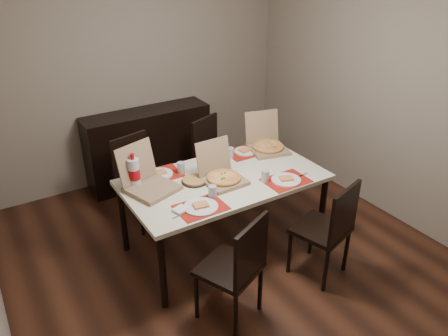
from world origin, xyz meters
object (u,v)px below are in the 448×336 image
(sideboard, at_px, (149,146))
(chair_far_left, at_px, (139,176))
(pizza_box_center, at_px, (222,175))
(chair_far_right, at_px, (213,155))
(chair_near_right, at_px, (329,227))
(dip_bowl, at_px, (215,166))
(chair_near_left, at_px, (237,266))
(soda_bottle, at_px, (134,173))
(dining_table, at_px, (224,184))

(sideboard, xyz_separation_m, chair_far_left, (-0.43, -0.77, 0.06))
(pizza_box_center, bearing_deg, chair_far_right, 63.91)
(chair_near_right, distance_m, chair_far_right, 1.74)
(sideboard, xyz_separation_m, chair_near_right, (0.59, -2.47, 0.06))
(dip_bowl, bearing_deg, chair_near_right, -65.19)
(chair_near_right, bearing_deg, chair_near_left, -179.60)
(dip_bowl, bearing_deg, pizza_box_center, -108.02)
(sideboard, xyz_separation_m, soda_bottle, (-0.68, -1.37, 0.44))
(dining_table, xyz_separation_m, dip_bowl, (0.04, 0.22, 0.08))
(chair_near_left, height_order, soda_bottle, soda_bottle)
(pizza_box_center, bearing_deg, chair_far_left, 116.44)
(sideboard, height_order, soda_bottle, soda_bottle)
(chair_far_right, height_order, dip_bowl, chair_far_right)
(chair_far_left, xyz_separation_m, chair_far_right, (0.91, 0.04, 0.00))
(dining_table, distance_m, chair_near_left, 0.95)
(sideboard, xyz_separation_m, dip_bowl, (0.10, -1.41, 0.31))
(pizza_box_center, distance_m, soda_bottle, 0.77)
(pizza_box_center, bearing_deg, sideboard, 90.61)
(dining_table, height_order, chair_near_right, chair_near_right)
(pizza_box_center, height_order, dip_bowl, pizza_box_center)
(dining_table, distance_m, soda_bottle, 0.82)
(dip_bowl, bearing_deg, chair_near_left, -112.73)
(dip_bowl, height_order, soda_bottle, soda_bottle)
(sideboard, height_order, dip_bowl, sideboard)
(chair_near_left, relative_size, chair_far_right, 1.00)
(chair_far_right, relative_size, soda_bottle, 2.90)
(chair_near_left, relative_size, pizza_box_center, 2.38)
(dip_bowl, bearing_deg, chair_far_right, 61.06)
(sideboard, height_order, dining_table, sideboard)
(chair_near_left, height_order, chair_far_left, same)
(pizza_box_center, bearing_deg, dining_table, 40.05)
(soda_bottle, bearing_deg, dining_table, -19.82)
(sideboard, relative_size, dining_table, 0.83)
(chair_far_left, distance_m, dip_bowl, 0.88)
(sideboard, bearing_deg, chair_far_right, -56.65)
(dining_table, bearing_deg, sideboard, 92.26)
(dip_bowl, xyz_separation_m, soda_bottle, (-0.78, 0.05, 0.12))
(sideboard, bearing_deg, chair_near_left, -97.88)
(chair_far_right, height_order, soda_bottle, soda_bottle)
(chair_near_left, height_order, chair_far_right, same)
(sideboard, distance_m, soda_bottle, 1.59)
(chair_near_left, xyz_separation_m, dip_bowl, (0.45, 1.06, 0.25))
(sideboard, xyz_separation_m, chair_near_left, (-0.34, -2.48, 0.06))
(chair_near_right, relative_size, chair_far_right, 1.00)
(chair_near_left, xyz_separation_m, chair_far_right, (0.82, 1.75, 0.00))
(chair_far_left, distance_m, pizza_box_center, 1.06)
(chair_near_right, bearing_deg, pizza_box_center, 125.82)
(dip_bowl, distance_m, soda_bottle, 0.79)
(chair_near_right, relative_size, soda_bottle, 2.90)
(chair_far_left, relative_size, soda_bottle, 2.90)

